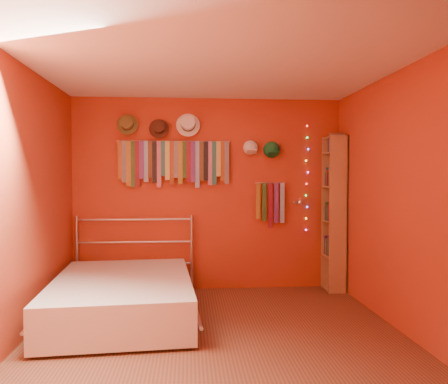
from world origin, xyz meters
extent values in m
plane|color=#57301E|center=(0.00, 0.00, 0.00)|extent=(3.50, 3.50, 0.00)
cube|color=#AB2A1B|center=(0.00, 1.75, 1.25)|extent=(3.50, 0.02, 2.50)
cube|color=#AB2A1B|center=(1.75, 0.00, 1.25)|extent=(0.02, 3.50, 2.50)
cube|color=#AB2A1B|center=(-1.75, 0.00, 1.25)|extent=(0.02, 3.50, 2.50)
cube|color=white|center=(0.00, 0.00, 2.50)|extent=(3.50, 3.50, 0.02)
cylinder|color=#BABABF|center=(-0.45, 1.70, 1.93)|extent=(1.45, 0.01, 0.01)
cube|color=brown|center=(-1.14, 1.69, 1.69)|extent=(0.06, 0.01, 0.49)
cube|color=#121A52|center=(-1.08, 1.68, 1.67)|extent=(0.06, 0.01, 0.53)
cube|color=#8B5819|center=(-1.03, 1.68, 1.65)|extent=(0.06, 0.01, 0.58)
cube|color=#1F4B1E|center=(-0.97, 1.69, 1.64)|extent=(0.06, 0.01, 0.59)
cube|color=#5C0D1C|center=(-0.92, 1.68, 1.65)|extent=(0.06, 0.01, 0.58)
cube|color=#3D1B6C|center=(-0.86, 1.68, 1.69)|extent=(0.06, 0.01, 0.48)
cube|color=#729ECA|center=(-0.81, 1.69, 1.67)|extent=(0.06, 0.01, 0.53)
cube|color=#50301A|center=(-0.75, 1.68, 1.70)|extent=(0.06, 0.01, 0.48)
cube|color=black|center=(-0.70, 1.68, 1.67)|extent=(0.06, 0.01, 0.54)
cube|color=#A7536C|center=(-0.64, 1.69, 1.64)|extent=(0.06, 0.01, 0.59)
cube|color=#1A5B57|center=(-0.59, 1.68, 1.71)|extent=(0.06, 0.01, 0.45)
cube|color=#B7B94A|center=(-0.53, 1.68, 1.69)|extent=(0.06, 0.01, 0.50)
cube|color=maroon|center=(-0.48, 1.69, 1.66)|extent=(0.06, 0.01, 0.55)
cube|color=#161251|center=(-0.42, 1.68, 1.70)|extent=(0.06, 0.01, 0.47)
cube|color=#816317|center=(-0.37, 1.68, 1.66)|extent=(0.06, 0.01, 0.55)
cube|color=#1F451B|center=(-0.31, 1.69, 1.70)|extent=(0.06, 0.01, 0.47)
cube|color=maroon|center=(-0.26, 1.68, 1.67)|extent=(0.06, 0.01, 0.53)
cube|color=#401966|center=(-0.20, 1.68, 1.67)|extent=(0.06, 0.01, 0.52)
cube|color=#6887B9|center=(-0.15, 1.69, 1.64)|extent=(0.06, 0.01, 0.60)
cube|color=#483418|center=(-0.09, 1.68, 1.68)|extent=(0.06, 0.01, 0.51)
cube|color=black|center=(-0.04, 1.68, 1.68)|extent=(0.06, 0.01, 0.51)
cube|color=#AD5673|center=(0.02, 1.69, 1.65)|extent=(0.06, 0.01, 0.57)
cube|color=#17524B|center=(0.07, 1.68, 1.65)|extent=(0.06, 0.01, 0.56)
cube|color=#AD9D45|center=(0.12, 1.68, 1.71)|extent=(0.06, 0.01, 0.45)
cube|color=brown|center=(0.18, 1.69, 1.68)|extent=(0.06, 0.01, 0.51)
cube|color=#191354|center=(0.23, 1.68, 1.66)|extent=(0.06, 0.01, 0.55)
cylinder|color=#BABABF|center=(0.81, 1.70, 1.40)|extent=(0.40, 0.01, 0.01)
cube|color=brown|center=(0.65, 1.69, 1.16)|extent=(0.06, 0.01, 0.47)
cube|color=#235020|center=(0.73, 1.68, 1.15)|extent=(0.06, 0.01, 0.50)
cube|color=maroon|center=(0.81, 1.68, 1.10)|extent=(0.06, 0.01, 0.59)
cube|color=#4B1B6D|center=(0.89, 1.69, 1.13)|extent=(0.06, 0.01, 0.52)
cube|color=#6998BC|center=(0.97, 1.68, 1.13)|extent=(0.06, 0.01, 0.53)
cylinder|color=brown|center=(-1.04, 1.69, 2.14)|extent=(0.27, 0.07, 0.27)
cylinder|color=brown|center=(-1.04, 1.64, 2.15)|extent=(0.16, 0.13, 0.18)
cylinder|color=#332314|center=(-1.04, 1.67, 2.15)|extent=(0.16, 0.05, 0.16)
cylinder|color=#3F2016|center=(-0.64, 1.69, 2.09)|extent=(0.25, 0.06, 0.25)
cylinder|color=#3F2016|center=(-0.64, 1.65, 2.10)|extent=(0.15, 0.13, 0.17)
cylinder|color=black|center=(-0.64, 1.67, 2.10)|extent=(0.15, 0.05, 0.15)
cylinder|color=white|center=(-0.27, 1.69, 2.14)|extent=(0.31, 0.08, 0.30)
cylinder|color=white|center=(-0.27, 1.64, 2.16)|extent=(0.18, 0.15, 0.20)
cylinder|color=black|center=(-0.27, 1.66, 2.15)|extent=(0.19, 0.06, 0.19)
ellipsoid|color=white|center=(0.54, 1.70, 1.86)|extent=(0.19, 0.14, 0.19)
cube|color=white|center=(0.54, 1.59, 1.80)|extent=(0.13, 0.10, 0.05)
ellipsoid|color=#16662F|center=(0.82, 1.70, 1.83)|extent=(0.20, 0.15, 0.20)
cube|color=#16662F|center=(0.82, 1.58, 1.77)|extent=(0.14, 0.10, 0.06)
sphere|color=#FF3333|center=(1.30, 1.71, 2.15)|extent=(0.02, 0.02, 0.02)
sphere|color=#33FF4C|center=(1.30, 1.71, 2.00)|extent=(0.02, 0.02, 0.02)
sphere|color=#4C66FF|center=(1.32, 1.71, 1.84)|extent=(0.02, 0.02, 0.02)
sphere|color=yellow|center=(1.29, 1.71, 1.69)|extent=(0.02, 0.02, 0.02)
sphere|color=#FF4CCC|center=(1.32, 1.71, 1.54)|extent=(0.02, 0.02, 0.02)
sphere|color=#FF3333|center=(1.30, 1.71, 1.38)|extent=(0.02, 0.02, 0.02)
sphere|color=#33FF4C|center=(1.29, 1.71, 1.23)|extent=(0.02, 0.02, 0.02)
sphere|color=#4C66FF|center=(1.31, 1.71, 1.08)|extent=(0.02, 0.02, 0.02)
sphere|color=yellow|center=(1.30, 1.71, 0.92)|extent=(0.02, 0.02, 0.02)
sphere|color=#FF4CCC|center=(1.30, 1.71, 0.77)|extent=(0.02, 0.02, 0.02)
cylinder|color=#BABABF|center=(1.15, 1.73, 1.13)|extent=(0.04, 0.03, 0.04)
cylinder|color=#BABABF|center=(1.15, 1.60, 1.16)|extent=(0.02, 0.28, 0.09)
sphere|color=white|center=(1.15, 1.45, 1.15)|extent=(0.08, 0.08, 0.08)
cube|color=#9F7248|center=(1.62, 1.37, 1.00)|extent=(0.24, 0.02, 2.00)
cube|color=#9F7248|center=(1.62, 1.69, 1.00)|extent=(0.24, 0.02, 2.00)
cube|color=#9F7248|center=(1.74, 1.53, 1.00)|extent=(0.02, 0.34, 2.00)
cube|color=#9F7248|center=(1.62, 1.53, 0.02)|extent=(0.24, 0.32, 0.02)
cube|color=#9F7248|center=(1.62, 1.53, 0.45)|extent=(0.24, 0.32, 0.02)
cube|color=#9F7248|center=(1.62, 1.53, 0.90)|extent=(0.24, 0.32, 0.02)
cube|color=#9F7248|center=(1.62, 1.53, 1.35)|extent=(0.24, 0.32, 0.02)
cube|color=#9F7248|center=(1.62, 1.53, 1.78)|extent=(0.24, 0.32, 0.02)
cube|color=#9F7248|center=(1.62, 1.53, 1.98)|extent=(0.24, 0.32, 0.02)
cylinder|color=#BABABF|center=(-1.68, 1.65, 0.49)|extent=(0.04, 0.04, 0.98)
cylinder|color=#BABABF|center=(-0.22, 1.65, 0.49)|extent=(0.04, 0.04, 0.98)
cylinder|color=#BABABF|center=(-0.95, 1.65, 0.36)|extent=(1.45, 0.02, 0.02)
cylinder|color=#BABABF|center=(-0.95, 1.65, 0.64)|extent=(1.45, 0.02, 0.02)
cylinder|color=#BABABF|center=(-0.95, 1.65, 0.93)|extent=(1.45, 0.02, 0.02)
cube|color=beige|center=(-0.95, 0.62, 0.23)|extent=(1.52, 2.06, 0.39)
cylinder|color=#BABABF|center=(-1.68, 0.62, 0.21)|extent=(0.17, 1.97, 0.03)
cylinder|color=#BABABF|center=(-0.22, 0.62, 0.21)|extent=(0.17, 1.97, 0.03)
camera|label=1|loc=(-0.25, -3.97, 1.48)|focal=35.00mm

